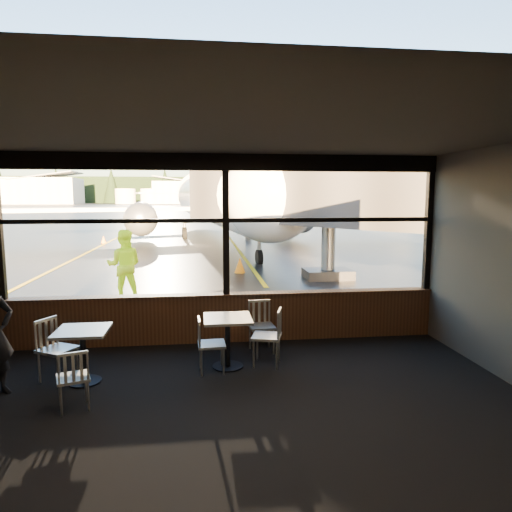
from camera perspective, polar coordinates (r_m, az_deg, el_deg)
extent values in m
plane|color=black|center=(128.42, -6.89, 6.12)|extent=(520.00, 520.00, 0.00)
cube|color=black|center=(6.06, -1.89, -19.27)|extent=(8.00, 6.00, 0.01)
cube|color=#38332D|center=(5.47, -2.05, 15.51)|extent=(8.00, 6.00, 0.04)
cube|color=#4A433B|center=(2.63, 4.07, -14.46)|extent=(8.00, 0.04, 3.50)
cube|color=#552E19|center=(8.71, -3.70, -7.79)|extent=(8.00, 0.28, 0.90)
cube|color=black|center=(8.43, -3.87, 11.61)|extent=(8.00, 0.18, 0.30)
cube|color=black|center=(8.42, -3.80, 3.78)|extent=(0.12, 0.12, 2.60)
cube|color=black|center=(9.50, 20.77, 3.73)|extent=(0.12, 0.12, 2.60)
cube|color=black|center=(8.42, -3.81, 4.46)|extent=(8.00, 0.10, 0.08)
imported|color=#BFF219|center=(12.45, -16.15, -1.13)|extent=(0.92, 0.72, 1.89)
cone|color=orange|center=(16.51, -2.04, -1.16)|extent=(0.40, 0.40, 0.55)
cone|color=#E15A07|center=(28.61, -18.51, 1.97)|extent=(0.31, 0.31, 0.43)
cylinder|color=silver|center=(192.67, -16.01, 7.19)|extent=(8.00, 8.00, 6.00)
cylinder|color=silver|center=(191.39, -13.02, 7.28)|extent=(8.00, 8.00, 6.00)
cylinder|color=silver|center=(190.63, -10.01, 7.36)|extent=(8.00, 8.00, 6.00)
cube|color=black|center=(218.42, -7.01, 8.19)|extent=(360.00, 3.00, 12.00)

